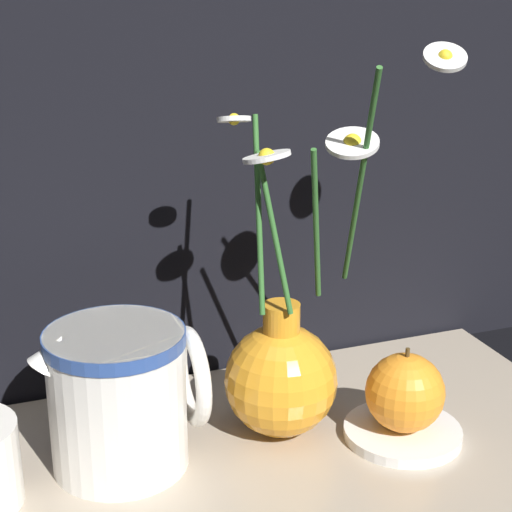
% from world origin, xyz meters
% --- Properties ---
extents(ground_plane, '(6.00, 6.00, 0.00)m').
position_xyz_m(ground_plane, '(0.00, 0.00, 0.00)').
color(ground_plane, black).
extents(shelf, '(0.69, 0.34, 0.01)m').
position_xyz_m(shelf, '(0.00, 0.00, 0.01)').
color(shelf, tan).
rests_on(shelf, ground_plane).
extents(vase_with_flowers, '(0.21, 0.14, 0.36)m').
position_xyz_m(vase_with_flowers, '(0.05, 0.03, 0.08)').
color(vase_with_flowers, orange).
rests_on(vase_with_flowers, shelf).
extents(ceramic_pitcher, '(0.15, 0.12, 0.14)m').
position_xyz_m(ceramic_pitcher, '(-0.10, 0.03, 0.08)').
color(ceramic_pitcher, white).
rests_on(ceramic_pitcher, shelf).
extents(saucer_plate, '(0.11, 0.11, 0.01)m').
position_xyz_m(saucer_plate, '(0.15, -0.02, 0.02)').
color(saucer_plate, white).
rests_on(saucer_plate, shelf).
extents(orange_fruit, '(0.07, 0.07, 0.08)m').
position_xyz_m(orange_fruit, '(0.15, -0.02, 0.06)').
color(orange_fruit, orange).
rests_on(orange_fruit, saucer_plate).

